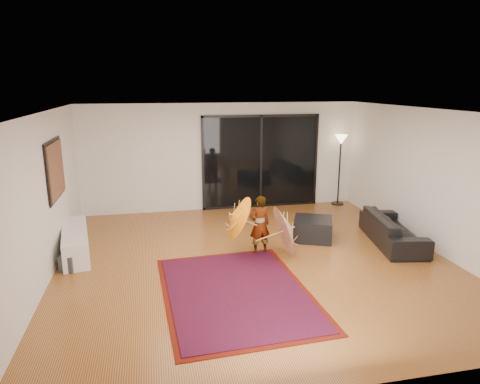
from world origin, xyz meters
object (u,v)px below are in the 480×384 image
object	(u,v)px
ottoman	(313,229)
child	(260,225)
sofa	(393,229)
media_console	(76,242)

from	to	relation	value
ottoman	child	size ratio (longest dim) A/B	0.68
ottoman	child	distance (m)	1.43
sofa	ottoman	size ratio (longest dim) A/B	2.60
media_console	sofa	size ratio (longest dim) A/B	0.89
child	sofa	bearing A→B (deg)	169.87
sofa	child	bearing A→B (deg)	99.96
media_console	sofa	distance (m)	6.24
media_console	child	xyz separation A→B (m)	(3.42, -0.67, 0.32)
media_console	child	distance (m)	3.50
media_console	sofa	world-z (taller)	sofa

